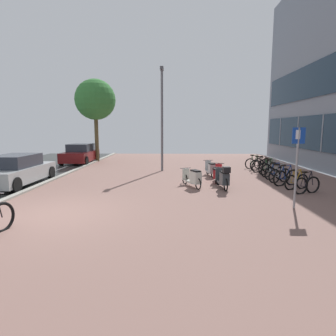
# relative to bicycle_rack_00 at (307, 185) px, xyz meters

# --- Properties ---
(ground) EXTENTS (21.00, 40.00, 0.13)m
(ground) POSITION_rel_bicycle_rack_00_xyz_m (-7.39, -2.93, -0.36)
(ground) COLOR #2D302E
(bicycle_rack_00) EXTENTS (1.25, 0.56, 0.96)m
(bicycle_rack_00) POSITION_rel_bicycle_rack_00_xyz_m (0.00, 0.00, 0.00)
(bicycle_rack_00) COLOR black
(bicycle_rack_00) RESTS_ON ground
(bicycle_rack_01) EXTENTS (1.22, 0.58, 0.92)m
(bicycle_rack_01) POSITION_rel_bicycle_rack_00_xyz_m (-0.07, 0.76, -0.01)
(bicycle_rack_01) COLOR black
(bicycle_rack_01) RESTS_ON ground
(bicycle_rack_02) EXTENTS (1.36, 0.58, 1.02)m
(bicycle_rack_02) POSITION_rel_bicycle_rack_00_xyz_m (-0.21, 1.52, 0.02)
(bicycle_rack_02) COLOR black
(bicycle_rack_02) RESTS_ON ground
(bicycle_rack_03) EXTENTS (1.24, 0.57, 0.96)m
(bicycle_rack_03) POSITION_rel_bicycle_rack_00_xyz_m (-0.21, 2.28, -0.00)
(bicycle_rack_03) COLOR black
(bicycle_rack_03) RESTS_ON ground
(bicycle_rack_04) EXTENTS (1.25, 0.51, 0.93)m
(bicycle_rack_04) POSITION_rel_bicycle_rack_00_xyz_m (-0.14, 3.03, -0.01)
(bicycle_rack_04) COLOR black
(bicycle_rack_04) RESTS_ON ground
(bicycle_rack_05) EXTENTS (1.29, 0.62, 1.01)m
(bicycle_rack_05) POSITION_rel_bicycle_rack_00_xyz_m (-0.09, 3.79, 0.02)
(bicycle_rack_05) COLOR black
(bicycle_rack_05) RESTS_ON ground
(bicycle_rack_06) EXTENTS (1.31, 0.63, 1.00)m
(bicycle_rack_06) POSITION_rel_bicycle_rack_00_xyz_m (0.02, 4.55, 0.01)
(bicycle_rack_06) COLOR black
(bicycle_rack_06) RESTS_ON ground
(bicycle_rack_07) EXTENTS (1.38, 0.47, 1.01)m
(bicycle_rack_07) POSITION_rel_bicycle_rack_00_xyz_m (-0.09, 5.31, 0.02)
(bicycle_rack_07) COLOR black
(bicycle_rack_07) RESTS_ON ground
(bicycle_rack_08) EXTENTS (1.29, 0.57, 0.97)m
(bicycle_rack_08) POSITION_rel_bicycle_rack_00_xyz_m (-0.03, 6.07, 0.00)
(bicycle_rack_08) COLOR black
(bicycle_rack_08) RESTS_ON ground
(bicycle_rack_09) EXTENTS (1.28, 0.49, 0.96)m
(bicycle_rack_09) POSITION_rel_bicycle_rack_00_xyz_m (-0.12, 6.83, -0.00)
(bicycle_rack_09) COLOR black
(bicycle_rack_09) RESTS_ON ground
(scooter_near) EXTENTS (0.69, 1.74, 0.86)m
(scooter_near) POSITION_rel_bicycle_rack_00_xyz_m (-3.15, 2.30, 0.05)
(scooter_near) COLOR black
(scooter_near) RESTS_ON ground
(scooter_mid) EXTENTS (0.89, 1.66, 0.81)m
(scooter_mid) POSITION_rel_bicycle_rack_00_xyz_m (-4.39, 1.06, 0.08)
(scooter_mid) COLOR black
(scooter_mid) RESTS_ON ground
(scooter_far) EXTENTS (0.53, 1.71, 0.83)m
(scooter_far) POSITION_rel_bicycle_rack_00_xyz_m (-3.27, 3.81, 0.07)
(scooter_far) COLOR black
(scooter_far) RESTS_ON ground
(scooter_extra) EXTENTS (0.52, 1.83, 1.03)m
(scooter_extra) POSITION_rel_bicycle_rack_00_xyz_m (-3.14, 0.77, 0.13)
(scooter_extra) COLOR black
(scooter_extra) RESTS_ON ground
(parked_car_near) EXTENTS (1.89, 4.22, 1.37)m
(parked_car_near) POSITION_rel_bicycle_rack_00_xyz_m (-12.36, 1.45, 0.30)
(parked_car_near) COLOR #A6A9AA
(parked_car_near) RESTS_ON ground
(parked_car_far) EXTENTS (1.93, 3.93, 1.40)m
(parked_car_far) POSITION_rel_bicycle_rack_00_xyz_m (-12.17, 9.57, 0.32)
(parked_car_far) COLOR maroon
(parked_car_far) RESTS_ON ground
(parking_sign) EXTENTS (0.40, 0.07, 2.57)m
(parking_sign) POSITION_rel_bicycle_rack_00_xyz_m (-1.36, -2.07, 1.25)
(parking_sign) COLOR gray
(parking_sign) RESTS_ON ground
(lamp_post) EXTENTS (0.20, 0.52, 6.04)m
(lamp_post) POSITION_rel_bicycle_rack_00_xyz_m (-5.94, 5.78, 3.00)
(lamp_post) COLOR slate
(lamp_post) RESTS_ON ground
(street_tree) EXTENTS (3.03, 3.03, 6.20)m
(street_tree) POSITION_rel_bicycle_rack_00_xyz_m (-11.18, 10.49, 4.31)
(street_tree) COLOR brown
(street_tree) RESTS_ON ground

